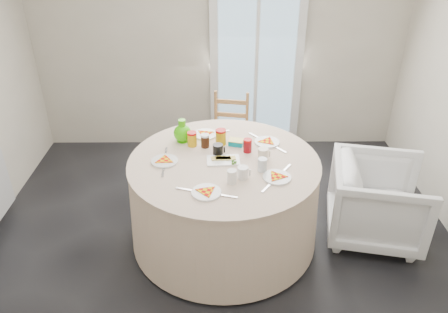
{
  "coord_description": "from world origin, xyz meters",
  "views": [
    {
      "loc": [
        0.01,
        -2.64,
        2.49
      ],
      "look_at": [
        0.04,
        0.27,
        0.8
      ],
      "focal_mm": 35.0,
      "sensor_mm": 36.0,
      "label": 1
    }
  ],
  "objects_px": {
    "armchair": "(378,197)",
    "green_pitcher": "(182,130)",
    "table": "(224,201)",
    "wooden_chair": "(229,132)"
  },
  "relations": [
    {
      "from": "table",
      "to": "armchair",
      "type": "relative_size",
      "value": 2.02
    },
    {
      "from": "armchair",
      "to": "green_pitcher",
      "type": "bearing_deg",
      "value": 91.43
    },
    {
      "from": "green_pitcher",
      "to": "table",
      "type": "bearing_deg",
      "value": -56.4
    },
    {
      "from": "green_pitcher",
      "to": "wooden_chair",
      "type": "bearing_deg",
      "value": 48.59
    },
    {
      "from": "table",
      "to": "wooden_chair",
      "type": "relative_size",
      "value": 1.8
    },
    {
      "from": "table",
      "to": "green_pitcher",
      "type": "relative_size",
      "value": 8.05
    },
    {
      "from": "armchair",
      "to": "green_pitcher",
      "type": "height_order",
      "value": "green_pitcher"
    },
    {
      "from": "table",
      "to": "armchair",
      "type": "xyz_separation_m",
      "value": [
        1.28,
        0.03,
        0.02
      ]
    },
    {
      "from": "armchair",
      "to": "green_pitcher",
      "type": "relative_size",
      "value": 3.99
    },
    {
      "from": "green_pitcher",
      "to": "armchair",
      "type": "bearing_deg",
      "value": -23.16
    }
  ]
}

